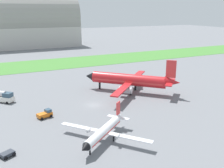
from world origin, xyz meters
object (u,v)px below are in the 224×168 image
object	(u,v)px
airplane_foreground_turboprop	(104,131)
baggage_cart_near_gate	(7,154)
airplane_midfield_jet	(130,80)
fuel_truck_by_runway	(3,97)
pushback_tug_midfield	(45,114)

from	to	relation	value
airplane_foreground_turboprop	baggage_cart_near_gate	xyz separation A→B (m)	(-18.28, 2.14, -1.65)
airplane_midfield_jet	fuel_truck_by_runway	xyz separation A→B (m)	(-37.43, 7.92, -2.46)
airplane_midfield_jet	fuel_truck_by_runway	distance (m)	38.34
airplane_midfield_jet	airplane_foreground_turboprop	bearing A→B (deg)	96.93
fuel_truck_by_runway	pushback_tug_midfield	bearing A→B (deg)	-19.65
pushback_tug_midfield	fuel_truck_by_runway	xyz separation A→B (m)	(-8.37, 16.73, 0.67)
pushback_tug_midfield	fuel_truck_by_runway	size ratio (longest dim) A/B	0.62
airplane_foreground_turboprop	pushback_tug_midfield	bearing A→B (deg)	-103.80
fuel_truck_by_runway	baggage_cart_near_gate	bearing A→B (deg)	-49.38
airplane_midfield_jet	baggage_cart_near_gate	bearing A→B (deg)	77.07
baggage_cart_near_gate	fuel_truck_by_runway	distance (m)	31.93
airplane_foreground_turboprop	airplane_midfield_jet	distance (m)	33.47
baggage_cart_near_gate	pushback_tug_midfield	distance (m)	18.21
pushback_tug_midfield	baggage_cart_near_gate	bearing A→B (deg)	-140.82
baggage_cart_near_gate	fuel_truck_by_runway	bearing A→B (deg)	-121.23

